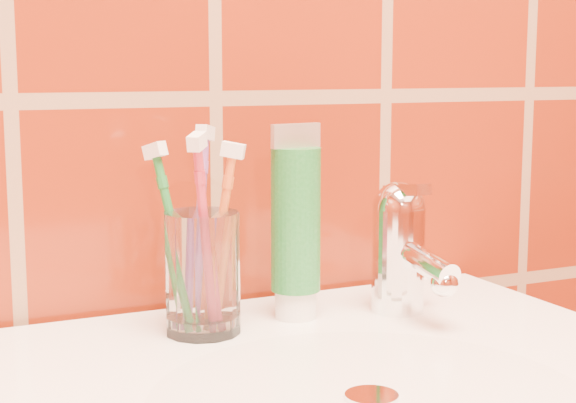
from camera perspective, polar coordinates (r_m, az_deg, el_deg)
name	(u,v)px	position (r m, az deg, el deg)	size (l,w,h in m)	color
glass_tumbler	(202,273)	(0.74, -5.56, -4.63)	(0.06, 0.06, 0.10)	white
toothpaste_tube	(296,228)	(0.77, 0.50, -1.74)	(0.05, 0.04, 0.17)	white
faucet	(401,243)	(0.80, 7.32, -2.69)	(0.05, 0.11, 0.12)	white
toothbrush_0	(205,238)	(0.71, -5.38, -2.33)	(0.04, 0.05, 0.18)	#AD253B
toothbrush_1	(219,238)	(0.74, -4.49, -2.37)	(0.05, 0.04, 0.17)	#D25F25
toothbrush_2	(176,239)	(0.74, -7.28, -2.43)	(0.04, 0.06, 0.17)	#1D6F2D
toothbrush_3	(200,228)	(0.75, -5.74, -1.75)	(0.04, 0.05, 0.18)	#824492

